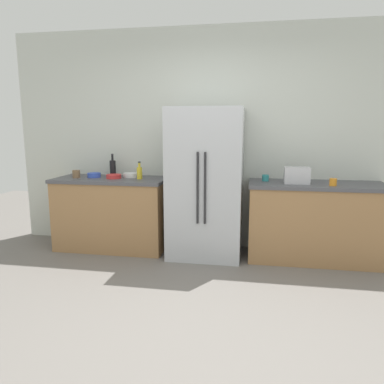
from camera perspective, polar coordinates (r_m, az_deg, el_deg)
name	(u,v)px	position (r m, az deg, el deg)	size (l,w,h in m)	color
ground_plane	(184,326)	(2.96, -1.33, -20.38)	(10.35, 10.35, 0.00)	slate
kitchen_back_panel	(215,140)	(4.55, 3.58, 8.18)	(5.17, 0.10, 2.69)	silver
counter_left	(112,213)	(4.63, -12.47, -3.26)	(1.37, 0.63, 0.89)	#9E7247
counter_right	(315,222)	(4.35, 18.82, -4.45)	(1.50, 0.63, 0.89)	#9E7247
refrigerator	(206,183)	(4.20, 2.18, 1.38)	(0.84, 0.70, 1.72)	#B7BABF
toaster	(297,175)	(4.16, 16.21, 2.54)	(0.27, 0.16, 0.18)	silver
bottle_a	(139,172)	(4.39, -8.29, 3.08)	(0.06, 0.06, 0.21)	yellow
bottle_b	(113,168)	(4.70, -12.39, 3.75)	(0.08, 0.08, 0.28)	black
cup_a	(265,178)	(4.27, 11.51, 2.19)	(0.08, 0.08, 0.07)	teal
cup_b	(76,174)	(4.67, -17.79, 2.72)	(0.09, 0.09, 0.09)	brown
cup_c	(333,182)	(4.13, 21.36, 1.47)	(0.08, 0.08, 0.08)	orange
bowl_a	(114,176)	(4.51, -12.23, 2.43)	(0.18, 0.18, 0.05)	red
bowl_b	(94,175)	(4.67, -15.19, 2.59)	(0.16, 0.16, 0.05)	blue
bowl_c	(131,175)	(4.58, -9.54, 2.66)	(0.20, 0.20, 0.05)	white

